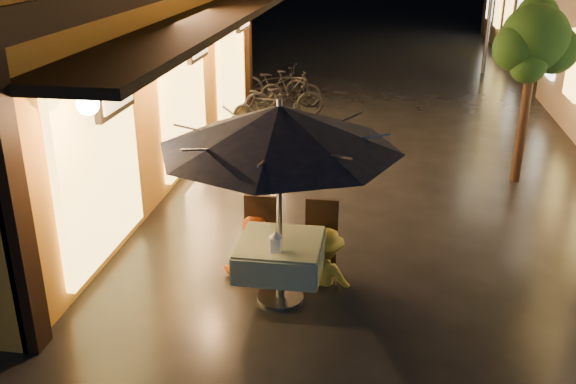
% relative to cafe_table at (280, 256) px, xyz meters
% --- Properties ---
extents(ground, '(90.00, 90.00, 0.00)m').
position_rel_cafe_table_xyz_m(ground, '(1.06, 0.02, -0.59)').
color(ground, black).
rests_on(ground, ground).
extents(street_tree, '(1.43, 1.20, 3.15)m').
position_rel_cafe_table_xyz_m(street_tree, '(3.48, 4.53, 1.83)').
color(street_tree, black).
rests_on(street_tree, ground).
extents(cafe_table, '(0.99, 0.99, 0.78)m').
position_rel_cafe_table_xyz_m(cafe_table, '(0.00, 0.00, 0.00)').
color(cafe_table, '#59595E').
rests_on(cafe_table, ground).
extents(patio_umbrella, '(2.73, 2.73, 2.46)m').
position_rel_cafe_table_xyz_m(patio_umbrella, '(0.00, -0.00, 1.56)').
color(patio_umbrella, '#59595E').
rests_on(patio_umbrella, ground).
extents(cafe_chair_left, '(0.42, 0.42, 0.97)m').
position_rel_cafe_table_xyz_m(cafe_chair_left, '(-0.40, 0.74, -0.05)').
color(cafe_chair_left, black).
rests_on(cafe_chair_left, ground).
extents(cafe_chair_right, '(0.42, 0.42, 0.97)m').
position_rel_cafe_table_xyz_m(cafe_chair_right, '(0.40, 0.74, -0.05)').
color(cafe_chair_right, black).
rests_on(cafe_chair_right, ground).
extents(table_lantern, '(0.16, 0.16, 0.25)m').
position_rel_cafe_table_xyz_m(table_lantern, '(0.00, -0.27, 0.33)').
color(table_lantern, white).
rests_on(table_lantern, cafe_table).
extents(person_orange, '(0.89, 0.78, 1.55)m').
position_rel_cafe_table_xyz_m(person_orange, '(-0.47, 0.58, 0.19)').
color(person_orange, '#D45414').
rests_on(person_orange, ground).
extents(person_yellow, '(0.98, 0.69, 1.38)m').
position_rel_cafe_table_xyz_m(person_yellow, '(0.48, 0.53, 0.10)').
color(person_yellow, gold).
rests_on(person_yellow, ground).
extents(bicycle_0, '(1.59, 0.75, 0.80)m').
position_rel_cafe_table_xyz_m(bicycle_0, '(-1.75, 4.00, -0.19)').
color(bicycle_0, black).
rests_on(bicycle_0, ground).
extents(bicycle_1, '(1.62, 0.96, 0.94)m').
position_rel_cafe_table_xyz_m(bicycle_1, '(-1.56, 4.14, -0.12)').
color(bicycle_1, black).
rests_on(bicycle_1, ground).
extents(bicycle_2, '(1.61, 0.81, 0.81)m').
position_rel_cafe_table_xyz_m(bicycle_2, '(-1.11, 5.84, -0.18)').
color(bicycle_2, black).
rests_on(bicycle_2, ground).
extents(bicycle_3, '(1.54, 0.64, 0.90)m').
position_rel_cafe_table_xyz_m(bicycle_3, '(-1.49, 6.83, -0.14)').
color(bicycle_3, black).
rests_on(bicycle_3, ground).
extents(bicycle_4, '(1.95, 1.05, 0.97)m').
position_rel_cafe_table_xyz_m(bicycle_4, '(-1.25, 7.99, -0.10)').
color(bicycle_4, black).
rests_on(bicycle_4, ground).
extents(bicycle_5, '(1.57, 0.60, 0.92)m').
position_rel_cafe_table_xyz_m(bicycle_5, '(-1.23, 8.98, -0.13)').
color(bicycle_5, black).
rests_on(bicycle_5, ground).
extents(bicycle_6, '(1.94, 0.92, 0.98)m').
position_rel_cafe_table_xyz_m(bicycle_6, '(-1.73, 9.46, -0.10)').
color(bicycle_6, black).
rests_on(bicycle_6, ground).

